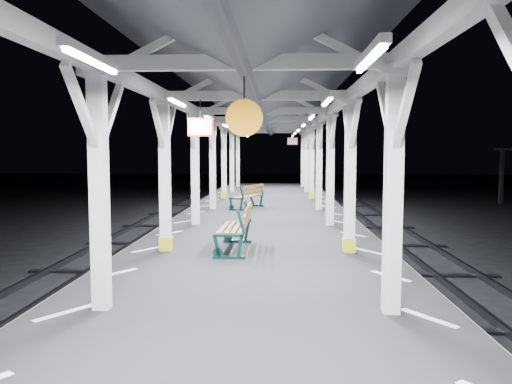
{
  "coord_description": "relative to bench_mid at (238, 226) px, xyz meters",
  "views": [
    {
      "loc": [
        0.45,
        -8.73,
        3.21
      ],
      "look_at": [
        -0.08,
        3.45,
        2.2
      ],
      "focal_mm": 35.0,
      "sensor_mm": 36.0,
      "label": 1
    }
  ],
  "objects": [
    {
      "name": "ground",
      "position": [
        0.41,
        -2.18,
        -1.54
      ],
      "size": [
        120.0,
        120.0,
        0.0
      ],
      "primitive_type": "plane",
      "color": "black",
      "rests_on": "ground"
    },
    {
      "name": "platform",
      "position": [
        0.41,
        -2.18,
        -1.04
      ],
      "size": [
        6.0,
        50.0,
        1.0
      ],
      "primitive_type": "cube",
      "color": "black",
      "rests_on": "ground"
    },
    {
      "name": "hazard_stripes_left",
      "position": [
        -2.04,
        -2.18,
        -0.54
      ],
      "size": [
        1.0,
        48.0,
        0.01
      ],
      "primitive_type": "cube",
      "color": "silver",
      "rests_on": "platform"
    },
    {
      "name": "hazard_stripes_right",
      "position": [
        2.86,
        -2.18,
        -0.54
      ],
      "size": [
        1.0,
        48.0,
        0.01
      ],
      "primitive_type": "cube",
      "color": "silver",
      "rests_on": "platform"
    },
    {
      "name": "canopy",
      "position": [
        0.41,
        -2.2,
        3.02
      ],
      "size": [
        5.4,
        49.0,
        4.65
      ],
      "color": "silver",
      "rests_on": "platform"
    },
    {
      "name": "bench_mid",
      "position": [
        0.0,
        0.0,
        0.0
      ],
      "size": [
        0.73,
        1.89,
        1.02
      ],
      "rotation": [
        0.0,
        0.0,
        -0.01
      ],
      "color": "#0D2B2B",
      "rests_on": "platform"
    },
    {
      "name": "bench_far",
      "position": [
        -0.22,
        8.09,
        -0.05
      ],
      "size": [
        1.27,
        1.8,
        0.92
      ],
      "rotation": [
        0.0,
        0.0,
        -0.43
      ],
      "color": "#0D2B2B",
      "rests_on": "platform"
    }
  ]
}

